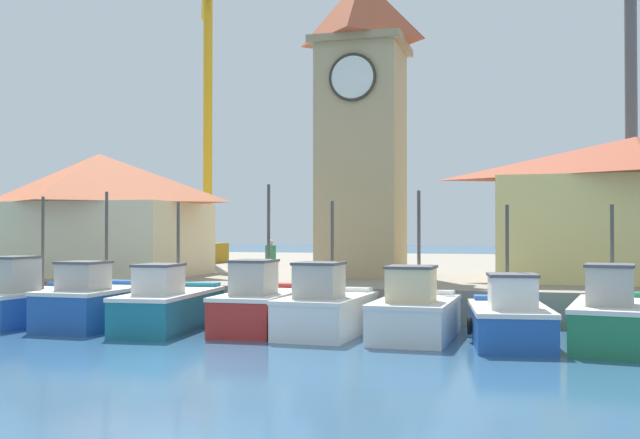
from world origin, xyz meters
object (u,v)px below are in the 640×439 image
fishing_boat_right_outer (510,320)px  port_crane_far (628,104)px  fishing_boat_mid_right (326,310)px  clock_tower (362,117)px  fishing_boat_far_right (611,318)px  warehouse_left (99,213)px  port_crane_near (208,137)px  fishing_boat_right_inner (415,313)px  warehouse_right (636,208)px  fishing_boat_left_outer (29,301)px  fishing_boat_mid_left (169,306)px  fishing_boat_center (262,306)px  fishing_boat_left_inner (96,303)px  dock_worker_near_tower (271,261)px

fishing_boat_right_outer → port_crane_far: port_crane_far is taller
fishing_boat_mid_right → clock_tower: (-1.04, 9.73, 7.20)m
fishing_boat_far_right → warehouse_left: (-20.34, 7.91, 3.13)m
fishing_boat_right_outer → port_crane_near: size_ratio=0.21×
fishing_boat_mid_right → port_crane_near: size_ratio=0.21×
fishing_boat_right_inner → warehouse_right: size_ratio=0.42×
clock_tower → warehouse_left: size_ratio=1.63×
fishing_boat_left_outer → clock_tower: clock_tower is taller
warehouse_left → warehouse_right: (22.19, 1.41, 0.08)m
fishing_boat_mid_left → port_crane_near: (-8.10, 21.04, 8.11)m
fishing_boat_mid_left → fishing_boat_right_inner: size_ratio=1.18×
fishing_boat_mid_right → fishing_boat_far_right: size_ratio=0.88×
fishing_boat_right_outer → warehouse_left: warehouse_left is taller
fishing_boat_center → fishing_boat_right_inner: fishing_boat_center is taller
fishing_boat_right_inner → fishing_boat_left_inner: bearing=-178.9°
fishing_boat_mid_right → port_crane_far: port_crane_far is taller
fishing_boat_mid_left → fishing_boat_far_right: (12.95, -0.09, 0.03)m
fishing_boat_left_inner → dock_worker_near_tower: (4.24, 4.78, 1.22)m
fishing_boat_center → fishing_boat_far_right: size_ratio=0.97×
fishing_boat_mid_right → warehouse_right: 13.73m
warehouse_left → port_crane_far: (22.80, 8.55, 5.16)m
fishing_boat_center → port_crane_far: size_ratio=0.25×
fishing_boat_mid_right → fishing_boat_far_right: bearing=-1.4°
clock_tower → port_crane_far: (11.40, 6.53, 1.10)m
fishing_boat_center → warehouse_left: size_ratio=0.55×
fishing_boat_left_outer → port_crane_far: 27.54m
fishing_boat_left_outer → fishing_boat_mid_right: size_ratio=1.08×
fishing_boat_left_outer → fishing_boat_left_inner: (2.64, -0.17, 0.02)m
fishing_boat_right_inner → warehouse_left: (-15.10, 7.75, 3.16)m
fishing_boat_mid_right → warehouse_right: size_ratio=0.41×
fishing_boat_far_right → warehouse_left: size_ratio=0.57×
fishing_boat_right_inner → fishing_boat_far_right: size_ratio=0.90×
fishing_boat_left_inner → port_crane_far: port_crane_far is taller
fishing_boat_left_outer → fishing_boat_right_outer: 15.49m
port_crane_near → clock_tower: bearing=-42.7°
warehouse_right → fishing_boat_left_outer: bearing=-155.3°
fishing_boat_left_inner → fishing_boat_right_inner: bearing=1.1°
fishing_boat_right_outer → port_crane_far: size_ratio=0.22×
fishing_boat_left_inner → warehouse_right: bearing=28.4°
warehouse_right → port_crane_near: port_crane_near is taller
fishing_boat_mid_left → fishing_boat_right_outer: 10.34m
warehouse_left → clock_tower: bearing=10.1°
fishing_boat_mid_right → fishing_boat_far_right: fishing_boat_mid_right is taller
fishing_boat_left_inner → fishing_boat_far_right: 15.47m
fishing_boat_far_right → port_crane_far: 18.59m
fishing_boat_right_inner → fishing_boat_right_outer: 2.67m
fishing_boat_left_inner → port_crane_far: size_ratio=0.22×
fishing_boat_mid_right → warehouse_left: (-12.44, 7.71, 3.14)m
fishing_boat_left_outer → fishing_boat_left_inner: bearing=-3.7°
fishing_boat_left_inner → clock_tower: (6.53, 9.98, 7.18)m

